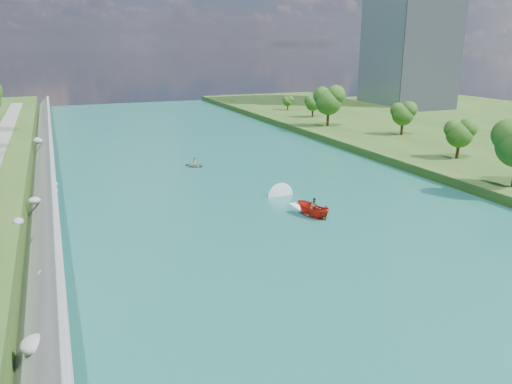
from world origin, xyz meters
name	(u,v)px	position (x,y,z in m)	size (l,w,h in m)	color
ground	(337,258)	(0.00, 0.00, 0.00)	(260.00, 260.00, 0.00)	#2D5119
river_water	(257,199)	(0.00, 20.00, 0.05)	(55.00, 240.00, 0.10)	#19605A
riprap_bank	(42,212)	(-25.84, 19.31, 1.79)	(4.43, 236.00, 4.43)	slate
office_tower	(413,9)	(82.50, 95.00, 30.00)	(22.00, 22.00, 60.00)	gray
trees_east	(456,131)	(36.21, 23.94, 6.09)	(17.03, 136.66, 10.77)	#2E5115
motorboat	(308,207)	(3.41, 12.32, 0.88)	(3.60, 19.26, 2.05)	red
raft	(195,165)	(-2.75, 40.40, 0.47)	(3.83, 3.89, 1.59)	gray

